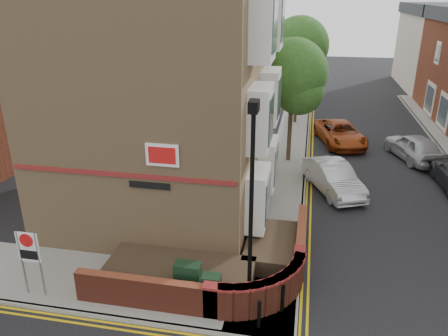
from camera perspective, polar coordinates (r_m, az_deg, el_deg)
ground at (r=13.24m, az=-4.91°, el=-20.36°), size 120.00×120.00×0.00m
pavement_corner at (r=15.41m, az=-16.33°, el=-14.08°), size 13.00×3.00×0.12m
pavement_main at (r=26.87m, az=8.61°, el=2.46°), size 2.00×32.00×0.12m
kerb_side at (r=14.39m, az=-19.10°, el=-17.37°), size 13.00×0.15×0.12m
kerb_main_near at (r=26.86m, az=10.74°, el=2.31°), size 0.15×32.00×0.12m
yellow_lines_side at (r=14.26m, az=-19.58°, el=-18.13°), size 13.00×0.28×0.01m
yellow_lines_main at (r=26.88m, az=11.26°, el=2.16°), size 0.28×32.00×0.01m
corner_building at (r=18.50m, az=-7.32°, el=13.45°), size 8.95×10.40×13.60m
garden_wall at (r=15.11m, az=-2.25°, el=-14.14°), size 6.80×6.00×1.20m
lamppost at (r=12.01m, az=3.56°, el=-5.64°), size 0.25×0.50×6.30m
utility_cabinet_large at (r=13.82m, az=-4.73°, el=-14.42°), size 0.80×0.45×1.20m
utility_cabinet_small at (r=13.45m, az=-1.67°, el=-15.77°), size 0.55×0.40×1.10m
bollard_near at (r=12.86m, az=4.60°, el=-18.48°), size 0.11×0.11×0.90m
bollard_far at (r=13.45m, az=7.68°, el=-16.53°), size 0.11×0.11×0.90m
zone_sign at (r=14.59m, az=-24.11°, el=-10.01°), size 0.72×0.07×2.20m
far_terrace_cream at (r=48.99m, az=25.65°, el=14.17°), size 5.40×12.40×8.00m
tree_near at (r=23.80m, az=8.97°, el=11.50°), size 3.64×3.65×6.70m
tree_mid at (r=31.64m, az=9.78°, el=14.89°), size 4.03×4.03×7.42m
tree_far at (r=39.62m, az=10.21°, el=15.81°), size 3.81×3.81×7.00m
traffic_light_assembly at (r=34.91m, az=10.38°, el=11.47°), size 0.20×0.16×4.20m
silver_car_near at (r=21.42m, az=14.09°, el=-1.24°), size 3.11×4.57×1.42m
red_car_main at (r=28.46m, az=14.94°, el=4.42°), size 3.53×5.46×1.40m
silver_car_far at (r=27.08m, az=23.61°, el=2.54°), size 3.08×4.78×1.52m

